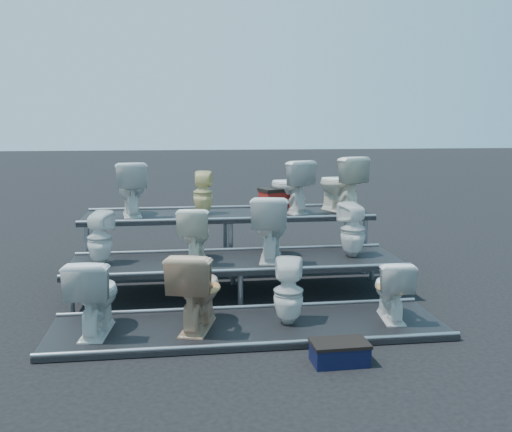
{
  "coord_description": "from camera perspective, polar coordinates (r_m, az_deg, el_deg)",
  "views": [
    {
      "loc": [
        -0.7,
        -7.09,
        2.2
      ],
      "look_at": [
        0.27,
        0.1,
        1.01
      ],
      "focal_mm": 40.0,
      "sensor_mm": 36.0,
      "label": 1
    }
  ],
  "objects": [
    {
      "name": "red_crate",
      "position": [
        8.65,
        2.0,
        1.44
      ],
      "size": [
        0.52,
        0.46,
        0.31
      ],
      "primitive_type": "cube",
      "rotation": [
        0.0,
        0.0,
        0.31
      ],
      "color": "maroon",
      "rests_on": "tier_back"
    },
    {
      "name": "toilet_5",
      "position": [
        7.22,
        -6.13,
        -1.82
      ],
      "size": [
        0.48,
        0.74,
        0.71
      ],
      "primitive_type": "imported",
      "rotation": [
        0.0,
        0.0,
        3.01
      ],
      "color": "white",
      "rests_on": "tier_mid"
    },
    {
      "name": "toilet_11",
      "position": [
        8.78,
        8.4,
        3.21
      ],
      "size": [
        0.74,
        0.94,
        0.84
      ],
      "primitive_type": "imported",
      "rotation": [
        0.0,
        0.0,
        3.52
      ],
      "color": "white",
      "rests_on": "tier_back"
    },
    {
      "name": "toilet_8",
      "position": [
        8.47,
        -12.4,
        2.68
      ],
      "size": [
        0.54,
        0.82,
        0.79
      ],
      "primitive_type": "imported",
      "rotation": [
        0.0,
        0.0,
        3.27
      ],
      "color": "silver",
      "rests_on": "tier_back"
    },
    {
      "name": "toilet_6",
      "position": [
        7.3,
        1.43,
        -1.13
      ],
      "size": [
        0.62,
        0.9,
        0.84
      ],
      "primitive_type": "imported",
      "rotation": [
        0.0,
        0.0,
        2.94
      ],
      "color": "silver",
      "rests_on": "tier_mid"
    },
    {
      "name": "toilet_4",
      "position": [
        7.29,
        -15.37,
        -2.15
      ],
      "size": [
        0.39,
        0.4,
        0.67
      ],
      "primitive_type": "imported",
      "rotation": [
        0.0,
        0.0,
        2.75
      ],
      "color": "silver",
      "rests_on": "tier_mid"
    },
    {
      "name": "step_stool",
      "position": [
        5.46,
        8.35,
        -13.5
      ],
      "size": [
        0.51,
        0.32,
        0.18
      ],
      "primitive_type": "cube",
      "rotation": [
        0.0,
        0.0,
        0.03
      ],
      "color": "black",
      "rests_on": "ground"
    },
    {
      "name": "ground",
      "position": [
        7.45,
        -1.95,
        -7.86
      ],
      "size": [
        80.0,
        80.0,
        0.0
      ],
      "primitive_type": "plane",
      "color": "black",
      "rests_on": "ground"
    },
    {
      "name": "toilet_9",
      "position": [
        8.46,
        -5.34,
        2.33
      ],
      "size": [
        0.32,
        0.33,
        0.64
      ],
      "primitive_type": "imported",
      "rotation": [
        0.0,
        0.0,
        3.0
      ],
      "color": "beige",
      "rests_on": "tier_back"
    },
    {
      "name": "toilet_1",
      "position": [
        6.04,
        -5.98,
        -7.29
      ],
      "size": [
        0.68,
        0.92,
        0.84
      ],
      "primitive_type": "imported",
      "rotation": [
        0.0,
        0.0,
        2.87
      ],
      "color": "tan",
      "rests_on": "tier_front"
    },
    {
      "name": "toilet_10",
      "position": [
        8.6,
        3.34,
        3.0
      ],
      "size": [
        0.72,
        0.89,
        0.79
      ],
      "primitive_type": "imported",
      "rotation": [
        0.0,
        0.0,
        3.55
      ],
      "color": "silver",
      "rests_on": "tier_back"
    },
    {
      "name": "toilet_2",
      "position": [
        6.16,
        3.26,
        -7.54
      ],
      "size": [
        0.38,
        0.39,
        0.71
      ],
      "primitive_type": "imported",
      "rotation": [
        0.0,
        0.0,
        2.93
      ],
      "color": "silver",
      "rests_on": "tier_front"
    },
    {
      "name": "toilet_7",
      "position": [
        7.56,
        9.66,
        -1.37
      ],
      "size": [
        0.41,
        0.42,
        0.71
      ],
      "primitive_type": "imported",
      "rotation": [
        0.0,
        0.0,
        3.49
      ],
      "color": "silver",
      "rests_on": "tier_mid"
    },
    {
      "name": "tier_back",
      "position": [
        8.6,
        -2.84,
        -2.58
      ],
      "size": [
        4.2,
        1.2,
        0.86
      ],
      "primitive_type": "cube",
      "color": "black",
      "rests_on": "ground"
    },
    {
      "name": "toilet_3",
      "position": [
        6.48,
        13.39,
        -7.11
      ],
      "size": [
        0.46,
        0.7,
        0.68
      ],
      "primitive_type": "imported",
      "rotation": [
        0.0,
        0.0,
        3.02
      ],
      "color": "silver",
      "rests_on": "tier_front"
    },
    {
      "name": "toilet_0",
      "position": [
        6.11,
        -15.83,
        -7.61
      ],
      "size": [
        0.53,
        0.83,
        0.8
      ],
      "primitive_type": "imported",
      "rotation": [
        0.0,
        0.0,
        3.04
      ],
      "color": "silver",
      "rests_on": "tier_front"
    },
    {
      "name": "tier_front",
      "position": [
        6.22,
        -0.73,
        -11.11
      ],
      "size": [
        4.2,
        1.2,
        0.06
      ],
      "primitive_type": "cube",
      "color": "black",
      "rests_on": "ground"
    },
    {
      "name": "tier_mid",
      "position": [
        7.39,
        -1.96,
        -6.16
      ],
      "size": [
        4.2,
        1.2,
        0.46
      ],
      "primitive_type": "cube",
      "color": "black",
      "rests_on": "ground"
    }
  ]
}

